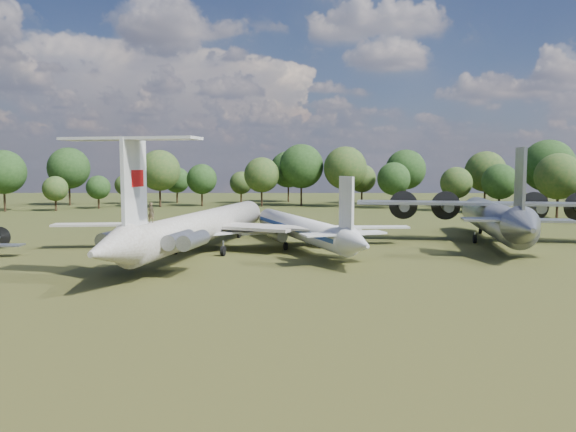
# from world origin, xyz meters

# --- Properties ---
(ground) EXTENTS (300.00, 300.00, 0.00)m
(ground) POSITION_xyz_m (0.00, 0.00, 0.00)
(ground) COLOR #1D3612
(ground) RESTS_ON ground
(il62_airliner) EXTENTS (50.94, 60.36, 5.20)m
(il62_airliner) POSITION_xyz_m (1.69, 3.27, 2.60)
(il62_airliner) COLOR #B5B5B0
(il62_airliner) RESTS_ON ground
(tu104_jet) EXTENTS (41.99, 48.32, 4.06)m
(tu104_jet) POSITION_xyz_m (13.61, 6.97, 2.03)
(tu104_jet) COLOR silver
(tu104_jet) RESTS_ON ground
(an12_transport) EXTENTS (44.04, 47.74, 5.57)m
(an12_transport) POSITION_xyz_m (40.57, 12.36, 2.78)
(an12_transport) COLOR #93959A
(an12_transport) RESTS_ON ground
(person_on_il62) EXTENTS (0.80, 0.61, 1.95)m
(person_on_il62) POSITION_xyz_m (-1.34, -10.98, 6.17)
(person_on_il62) COLOR olive
(person_on_il62) RESTS_ON il62_airliner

